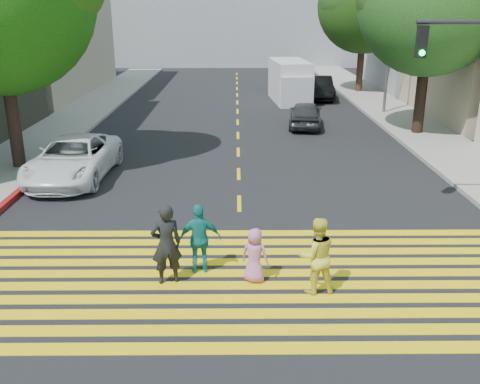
{
  "coord_description": "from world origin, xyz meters",
  "views": [
    {
      "loc": [
        -0.1,
        -9.0,
        5.55
      ],
      "look_at": [
        0.0,
        3.0,
        1.4
      ],
      "focal_mm": 40.0,
      "sensor_mm": 36.0,
      "label": 1
    }
  ],
  "objects_px": {
    "pedestrian_man": "(166,244)",
    "pedestrian_woman": "(316,256)",
    "pedestrian_extra": "(200,239)",
    "white_sedan": "(73,159)",
    "silver_car": "(286,77)",
    "dark_car_near": "(305,114)",
    "dark_car_parked": "(320,88)",
    "pedestrian_child": "(255,255)",
    "white_van": "(290,83)",
    "tree_right_far": "(366,0)"
  },
  "relations": [
    {
      "from": "dark_car_parked",
      "to": "white_sedan",
      "type": "bearing_deg",
      "value": -121.07
    },
    {
      "from": "pedestrian_child",
      "to": "white_sedan",
      "type": "height_order",
      "value": "white_sedan"
    },
    {
      "from": "pedestrian_man",
      "to": "pedestrian_extra",
      "type": "distance_m",
      "value": 0.82
    },
    {
      "from": "pedestrian_woman",
      "to": "dark_car_parked",
      "type": "relative_size",
      "value": 0.38
    },
    {
      "from": "pedestrian_child",
      "to": "dark_car_parked",
      "type": "height_order",
      "value": "dark_car_parked"
    },
    {
      "from": "pedestrian_man",
      "to": "silver_car",
      "type": "distance_m",
      "value": 30.68
    },
    {
      "from": "tree_right_far",
      "to": "silver_car",
      "type": "height_order",
      "value": "tree_right_far"
    },
    {
      "from": "pedestrian_man",
      "to": "pedestrian_woman",
      "type": "xyz_separation_m",
      "value": [
        3.08,
        -0.42,
        -0.07
      ]
    },
    {
      "from": "tree_right_far",
      "to": "white_van",
      "type": "bearing_deg",
      "value": -145.27
    },
    {
      "from": "pedestrian_extra",
      "to": "silver_car",
      "type": "height_order",
      "value": "pedestrian_extra"
    },
    {
      "from": "pedestrian_woman",
      "to": "white_van",
      "type": "distance_m",
      "value": 23.64
    },
    {
      "from": "white_sedan",
      "to": "dark_car_near",
      "type": "bearing_deg",
      "value": 44.84
    },
    {
      "from": "tree_right_far",
      "to": "pedestrian_extra",
      "type": "bearing_deg",
      "value": -109.48
    },
    {
      "from": "pedestrian_woman",
      "to": "pedestrian_man",
      "type": "bearing_deg",
      "value": -15.86
    },
    {
      "from": "tree_right_far",
      "to": "pedestrian_extra",
      "type": "height_order",
      "value": "tree_right_far"
    },
    {
      "from": "dark_car_near",
      "to": "white_van",
      "type": "height_order",
      "value": "white_van"
    },
    {
      "from": "pedestrian_child",
      "to": "dark_car_near",
      "type": "height_order",
      "value": "dark_car_near"
    },
    {
      "from": "silver_car",
      "to": "dark_car_parked",
      "type": "distance_m",
      "value": 6.35
    },
    {
      "from": "pedestrian_extra",
      "to": "silver_car",
      "type": "relative_size",
      "value": 0.33
    },
    {
      "from": "pedestrian_extra",
      "to": "dark_car_parked",
      "type": "bearing_deg",
      "value": -112.6
    },
    {
      "from": "pedestrian_man",
      "to": "pedestrian_woman",
      "type": "distance_m",
      "value": 3.11
    },
    {
      "from": "white_sedan",
      "to": "dark_car_near",
      "type": "distance_m",
      "value": 12.15
    },
    {
      "from": "white_sedan",
      "to": "dark_car_parked",
      "type": "distance_m",
      "value": 19.95
    },
    {
      "from": "pedestrian_woman",
      "to": "white_van",
      "type": "bearing_deg",
      "value": -102.28
    },
    {
      "from": "dark_car_parked",
      "to": "tree_right_far",
      "type": "bearing_deg",
      "value": 41.56
    },
    {
      "from": "pedestrian_man",
      "to": "dark_car_near",
      "type": "distance_m",
      "value": 16.35
    },
    {
      "from": "tree_right_far",
      "to": "pedestrian_man",
      "type": "relative_size",
      "value": 5.04
    },
    {
      "from": "pedestrian_man",
      "to": "pedestrian_woman",
      "type": "relative_size",
      "value": 1.08
    },
    {
      "from": "pedestrian_child",
      "to": "white_sedan",
      "type": "xyz_separation_m",
      "value": [
        -5.9,
        7.3,
        0.1
      ]
    },
    {
      "from": "tree_right_far",
      "to": "white_van",
      "type": "xyz_separation_m",
      "value": [
        -5.11,
        -3.55,
        -4.84
      ]
    },
    {
      "from": "dark_car_parked",
      "to": "white_van",
      "type": "height_order",
      "value": "white_van"
    },
    {
      "from": "dark_car_near",
      "to": "white_van",
      "type": "distance_m",
      "value": 7.55
    },
    {
      "from": "white_van",
      "to": "pedestrian_child",
      "type": "bearing_deg",
      "value": -101.93
    },
    {
      "from": "pedestrian_woman",
      "to": "silver_car",
      "type": "height_order",
      "value": "pedestrian_woman"
    },
    {
      "from": "silver_car",
      "to": "white_sedan",
      "type": "bearing_deg",
      "value": 69.69
    },
    {
      "from": "pedestrian_extra",
      "to": "white_sedan",
      "type": "xyz_separation_m",
      "value": [
        -4.72,
        6.87,
        -0.09
      ]
    },
    {
      "from": "white_sedan",
      "to": "white_van",
      "type": "xyz_separation_m",
      "value": [
        8.89,
        15.8,
        0.47
      ]
    },
    {
      "from": "dark_car_parked",
      "to": "silver_car",
      "type": "bearing_deg",
      "value": 106.35
    },
    {
      "from": "pedestrian_man",
      "to": "white_sedan",
      "type": "relative_size",
      "value": 0.35
    },
    {
      "from": "pedestrian_child",
      "to": "white_sedan",
      "type": "bearing_deg",
      "value": -29.78
    },
    {
      "from": "tree_right_far",
      "to": "pedestrian_man",
      "type": "bearing_deg",
      "value": -110.44
    },
    {
      "from": "silver_car",
      "to": "white_van",
      "type": "height_order",
      "value": "white_van"
    },
    {
      "from": "tree_right_far",
      "to": "pedestrian_extra",
      "type": "xyz_separation_m",
      "value": [
        -9.28,
        -26.22,
        -5.22
      ]
    },
    {
      "from": "pedestrian_child",
      "to": "pedestrian_extra",
      "type": "xyz_separation_m",
      "value": [
        -1.18,
        0.43,
        0.19
      ]
    },
    {
      "from": "pedestrian_woman",
      "to": "dark_car_near",
      "type": "height_order",
      "value": "pedestrian_woman"
    },
    {
      "from": "tree_right_far",
      "to": "pedestrian_man",
      "type": "xyz_separation_m",
      "value": [
        -9.95,
        -26.69,
        -5.13
      ]
    },
    {
      "from": "silver_car",
      "to": "dark_car_near",
      "type": "bearing_deg",
      "value": 90.29
    },
    {
      "from": "white_van",
      "to": "pedestrian_woman",
      "type": "bearing_deg",
      "value": -98.83
    },
    {
      "from": "dark_car_near",
      "to": "silver_car",
      "type": "distance_m",
      "value": 14.63
    },
    {
      "from": "pedestrian_extra",
      "to": "silver_car",
      "type": "xyz_separation_m",
      "value": [
        4.55,
        29.76,
        -0.1
      ]
    }
  ]
}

